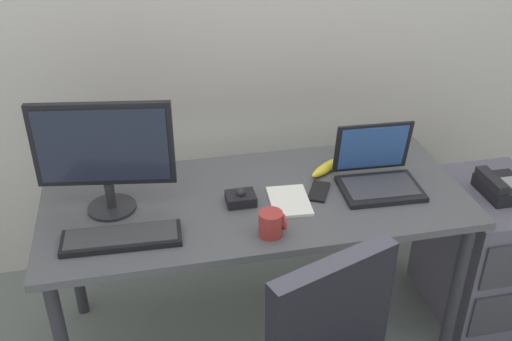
# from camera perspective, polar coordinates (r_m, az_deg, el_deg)

# --- Properties ---
(ground_plane) EXTENTS (8.00, 8.00, 0.00)m
(ground_plane) POSITION_cam_1_polar(r_m,az_deg,el_deg) (2.74, 0.00, -15.08)
(ground_plane) COLOR slate
(desk) EXTENTS (1.63, 0.70, 0.71)m
(desk) POSITION_cam_1_polar(r_m,az_deg,el_deg) (2.33, 0.00, -4.11)
(desk) COLOR #4B4D4F
(desk) RESTS_ON ground
(file_cabinet) EXTENTS (0.42, 0.53, 0.62)m
(file_cabinet) POSITION_cam_1_polar(r_m,az_deg,el_deg) (2.85, 21.13, -7.17)
(file_cabinet) COLOR #585460
(file_cabinet) RESTS_ON ground
(desk_phone) EXTENTS (0.17, 0.20, 0.09)m
(desk_phone) POSITION_cam_1_polar(r_m,az_deg,el_deg) (2.65, 22.51, -1.47)
(desk_phone) COLOR black
(desk_phone) RESTS_ON file_cabinet
(monitor_main) EXTENTS (0.49, 0.18, 0.43)m
(monitor_main) POSITION_cam_1_polar(r_m,az_deg,el_deg) (2.16, -14.44, 1.81)
(monitor_main) COLOR #262628
(monitor_main) RESTS_ON desk
(keyboard) EXTENTS (0.42, 0.15, 0.03)m
(keyboard) POSITION_cam_1_polar(r_m,az_deg,el_deg) (2.10, -12.79, -6.33)
(keyboard) COLOR black
(keyboard) RESTS_ON desk
(laptop) EXTENTS (0.32, 0.27, 0.24)m
(laptop) POSITION_cam_1_polar(r_m,az_deg,el_deg) (2.38, 11.59, -0.25)
(laptop) COLOR black
(laptop) RESTS_ON desk
(trackball_mouse) EXTENTS (0.11, 0.09, 0.07)m
(trackball_mouse) POSITION_cam_1_polar(r_m,az_deg,el_deg) (2.24, -1.47, -2.65)
(trackball_mouse) COLOR black
(trackball_mouse) RESTS_ON desk
(coffee_mug) EXTENTS (0.09, 0.08, 0.09)m
(coffee_mug) POSITION_cam_1_polar(r_m,az_deg,el_deg) (2.06, 1.48, -5.12)
(coffee_mug) COLOR #A3312B
(coffee_mug) RESTS_ON desk
(paper_notepad) EXTENTS (0.16, 0.22, 0.01)m
(paper_notepad) POSITION_cam_1_polar(r_m,az_deg,el_deg) (2.26, 3.22, -2.95)
(paper_notepad) COLOR white
(paper_notepad) RESTS_ON desk
(cell_phone) EXTENTS (0.13, 0.16, 0.01)m
(cell_phone) POSITION_cam_1_polar(r_m,az_deg,el_deg) (2.33, 6.07, -2.02)
(cell_phone) COLOR black
(cell_phone) RESTS_ON desk
(banana) EXTENTS (0.18, 0.15, 0.04)m
(banana) POSITION_cam_1_polar(r_m,az_deg,el_deg) (2.46, 6.78, 0.28)
(banana) COLOR yellow
(banana) RESTS_ON desk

